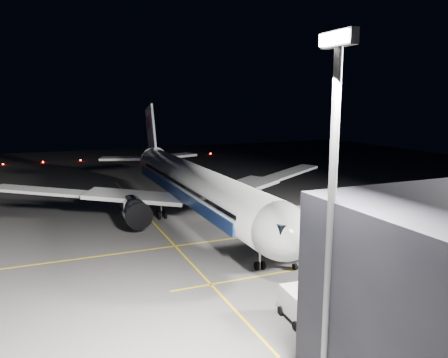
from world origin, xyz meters
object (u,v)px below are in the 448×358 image
at_px(service_truck, 302,308).
at_px(safety_cone_c, 257,207).
at_px(safety_cone_b, 265,220).
at_px(safety_cone_a, 264,213).
at_px(jet_bridge, 407,213).
at_px(airliner, 192,184).
at_px(baggage_tug, 243,208).
at_px(floodlight_mast_south, 332,195).

relative_size(service_truck, safety_cone_c, 8.24).
bearing_deg(safety_cone_b, safety_cone_a, 153.08).
bearing_deg(safety_cone_c, jet_bridge, 15.15).
height_order(airliner, safety_cone_b, airliner).
height_order(service_truck, baggage_tug, service_truck).
height_order(service_truck, safety_cone_b, service_truck).
distance_m(baggage_tug, safety_cone_c, 3.99).
bearing_deg(floodlight_mast_south, safety_cone_c, 157.74).
xyz_separation_m(safety_cone_a, safety_cone_b, (3.67, -1.87, -0.01)).
bearing_deg(safety_cone_a, jet_bridge, 19.70).
distance_m(airliner, jet_bridge, 29.31).
distance_m(service_truck, baggage_tug, 33.71).
xyz_separation_m(airliner, service_truck, (32.66, -2.04, -3.85)).
bearing_deg(floodlight_mast_south, airliner, 171.67).
distance_m(floodlight_mast_south, safety_cone_a, 43.80).
bearing_deg(jet_bridge, service_truck, -64.50).
bearing_deg(jet_bridge, safety_cone_c, -164.85).
distance_m(airliner, safety_cone_c, 12.49).
height_order(airliner, safety_cone_c, airliner).
height_order(floodlight_mast_south, safety_cone_c, floodlight_mast_south).
xyz_separation_m(jet_bridge, safety_cone_c, (-24.56, -6.65, -4.28)).
xyz_separation_m(airliner, safety_cone_c, (-1.49, 11.41, -4.86)).
xyz_separation_m(airliner, baggage_tug, (0.49, 7.99, -4.27)).
relative_size(baggage_tug, safety_cone_a, 4.68).
relative_size(service_truck, safety_cone_b, 7.86).
distance_m(airliner, floodlight_mast_south, 42.13).
relative_size(jet_bridge, safety_cone_a, 53.48).
distance_m(jet_bridge, baggage_tug, 25.00).
xyz_separation_m(airliner, safety_cone_a, (2.40, 10.65, -4.84)).
height_order(jet_bridge, safety_cone_a, jet_bridge).
bearing_deg(safety_cone_b, jet_bridge, 28.59).
height_order(baggage_tug, safety_cone_a, baggage_tug).
xyz_separation_m(jet_bridge, safety_cone_b, (-17.00, -9.27, -4.27)).
bearing_deg(airliner, safety_cone_a, 77.30).
height_order(airliner, service_truck, airliner).
bearing_deg(jet_bridge, floodlight_mast_south, -53.21).
height_order(safety_cone_a, safety_cone_b, safety_cone_a).
bearing_deg(safety_cone_b, floodlight_mast_south, -22.93).
distance_m(service_truck, safety_cone_c, 36.72).
relative_size(jet_bridge, floodlight_mast_south, 1.66).
relative_size(floodlight_mast_south, baggage_tug, 6.87).
relative_size(baggage_tug, safety_cone_c, 5.03).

